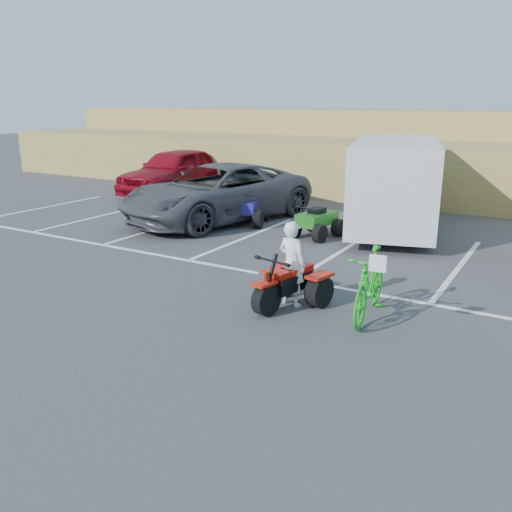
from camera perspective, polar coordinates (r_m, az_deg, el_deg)
The scene contains 11 objects.
ground at distance 9.05m, azimuth -2.78°, elevation -6.69°, with size 100.00×100.00×0.00m, color #3C3C3F.
parking_stripes at distance 12.16m, azimuth 11.29°, elevation -0.97°, with size 28.00×5.16×0.01m.
grass_embankment at distance 23.00m, azimuth 19.19°, elevation 10.00°, with size 40.00×8.50×3.10m.
red_trike_atv at distance 9.59m, azimuth 3.13°, elevation -5.36°, with size 1.11×1.47×0.96m, color red, non-canonical shape.
rider at distance 9.45m, azimuth 3.79°, elevation -0.82°, with size 0.55×0.36×1.52m, color white.
green_dirt_bike at distance 9.15m, azimuth 11.87°, elevation -2.93°, with size 0.54×1.92×1.15m, color #14BF19.
grey_pickup at distance 16.35m, azimuth -4.08°, elevation 6.65°, with size 2.79×6.05×1.68m, color #3F4046.
red_car at distance 21.42m, azimuth -8.56°, elevation 8.84°, with size 2.07×5.14×1.75m, color maroon.
cargo_trailer at distance 15.33m, azimuth 14.26°, elevation 7.46°, with size 3.49×5.67×2.47m.
quad_atv_blue at distance 16.03m, azimuth -0.95°, elevation 3.44°, with size 1.11×1.49×0.98m, color navy, non-canonical shape.
quad_atv_green at distance 14.53m, azimuth 6.35°, elevation 2.02°, with size 1.01×1.35×0.88m, color #175C15, non-canonical shape.
Camera 1 is at (4.62, -6.96, 3.49)m, focal length 38.00 mm.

